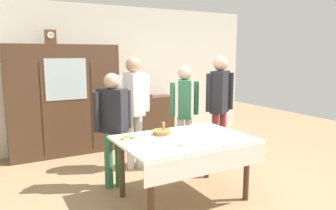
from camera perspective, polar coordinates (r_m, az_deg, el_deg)
ground_plane at (r=4.35m, az=1.32°, el=-15.24°), size 12.00×12.00×0.00m
back_wall at (r=6.40m, az=-10.71°, el=5.06°), size 6.40×0.10×2.70m
dining_table at (r=3.92m, az=3.10°, el=-7.46°), size 1.59×1.11×0.78m
wall_cabinet at (r=5.93m, az=-17.97°, el=0.80°), size 1.89×0.46×1.95m
mantel_clock at (r=5.85m, az=-20.26°, el=11.33°), size 0.18×0.11×0.24m
bookshelf_low at (r=6.57m, az=-3.68°, el=-2.53°), size 1.08×0.35×0.92m
book_stack at (r=6.49m, az=-3.72°, el=1.70°), size 0.16×0.18×0.06m
tea_cup_near_left at (r=4.39m, az=4.60°, el=-3.86°), size 0.13×0.13×0.06m
tea_cup_near_right at (r=3.57m, az=2.77°, el=-6.95°), size 0.13×0.13×0.06m
tea_cup_mid_left at (r=4.09m, az=3.94°, el=-4.85°), size 0.13×0.13×0.06m
bread_basket at (r=4.07m, az=-1.11°, el=-4.80°), size 0.24×0.24×0.16m
pastry_plate at (r=3.85m, az=-7.27°, el=-6.02°), size 0.28×0.28×0.05m
spoon_back_edge at (r=3.59m, az=-3.78°, el=-7.26°), size 0.12×0.02×0.01m
spoon_mid_left at (r=3.42m, az=-2.21°, el=-8.13°), size 0.12×0.02×0.01m
spoon_mid_right at (r=3.73m, az=-1.04°, el=-6.63°), size 0.12×0.02×0.01m
person_behind_table_left at (r=4.28m, az=-9.83°, el=-2.57°), size 0.52×0.40×1.55m
person_behind_table_right at (r=5.09m, az=9.22°, el=1.04°), size 0.52×0.37×1.76m
person_near_right_end at (r=4.92m, az=-6.10°, el=0.68°), size 0.52×0.38×1.74m
person_beside_shelf at (r=5.04m, az=2.98°, el=-0.22°), size 0.52×0.41×1.60m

